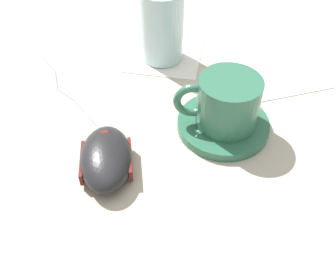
# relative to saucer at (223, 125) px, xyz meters

# --- Properties ---
(ground_plane) EXTENTS (3.00, 3.00, 0.00)m
(ground_plane) POSITION_rel_saucer_xyz_m (0.02, -0.07, -0.01)
(ground_plane) COLOR #B2A899
(saucer) EXTENTS (0.12, 0.12, 0.01)m
(saucer) POSITION_rel_saucer_xyz_m (0.00, 0.00, 0.00)
(saucer) COLOR #2D664C
(saucer) RESTS_ON ground
(coffee_cup) EXTENTS (0.11, 0.08, 0.07)m
(coffee_cup) POSITION_rel_saucer_xyz_m (-0.00, 0.00, 0.04)
(coffee_cup) COLOR #2D664C
(coffee_cup) RESTS_ON saucer
(computer_mouse) EXTENTS (0.07, 0.11, 0.04)m
(computer_mouse) POSITION_rel_saucer_xyz_m (0.15, 0.06, 0.01)
(computer_mouse) COLOR black
(computer_mouse) RESTS_ON ground
(mouse_cable) EXTENTS (0.12, 0.19, 0.00)m
(mouse_cable) POSITION_rel_saucer_xyz_m (0.22, -0.09, -0.00)
(mouse_cable) COLOR gray
(mouse_cable) RESTS_ON ground
(napkin_under_glass) EXTENTS (0.15, 0.15, 0.00)m
(napkin_under_glass) POSITION_rel_saucer_xyz_m (0.07, -0.18, -0.01)
(napkin_under_glass) COLOR silver
(napkin_under_glass) RESTS_ON ground
(drinking_glass) EXTENTS (0.07, 0.07, 0.11)m
(drinking_glass) POSITION_rel_saucer_xyz_m (0.07, -0.17, 0.05)
(drinking_glass) COLOR silver
(drinking_glass) RESTS_ON napkin_under_glass
(napkin_spare) EXTENTS (0.19, 0.19, 0.00)m
(napkin_spare) POSITION_rel_saucer_xyz_m (-0.11, -0.14, -0.01)
(napkin_spare) COLOR silver
(napkin_spare) RESTS_ON ground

